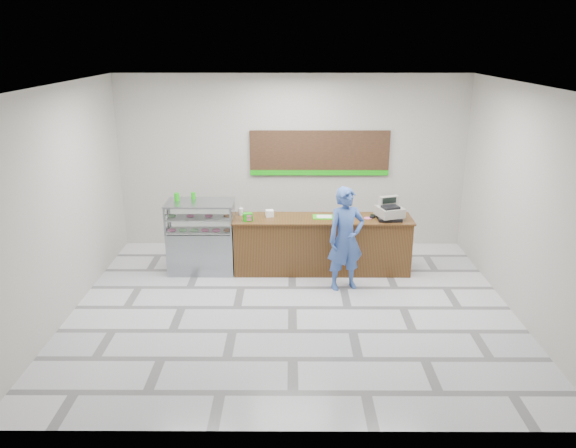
{
  "coord_description": "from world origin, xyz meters",
  "views": [
    {
      "loc": [
        -0.04,
        -8.16,
        4.12
      ],
      "look_at": [
        -0.07,
        0.9,
        1.13
      ],
      "focal_mm": 35.0,
      "sensor_mm": 36.0,
      "label": 1
    }
  ],
  "objects_px": {
    "sales_counter": "(322,244)",
    "cash_register": "(389,211)",
    "serving_tray": "(323,217)",
    "display_case": "(201,236)",
    "customer": "(346,239)"
  },
  "relations": [
    {
      "from": "cash_register",
      "to": "customer",
      "type": "relative_size",
      "value": 0.3
    },
    {
      "from": "cash_register",
      "to": "customer",
      "type": "distance_m",
      "value": 1.13
    },
    {
      "from": "customer",
      "to": "cash_register",
      "type": "bearing_deg",
      "value": 21.45
    },
    {
      "from": "display_case",
      "to": "cash_register",
      "type": "height_order",
      "value": "cash_register"
    },
    {
      "from": "serving_tray",
      "to": "sales_counter",
      "type": "bearing_deg",
      "value": -115.3
    },
    {
      "from": "display_case",
      "to": "customer",
      "type": "xyz_separation_m",
      "value": [
        2.58,
        -0.76,
        0.22
      ]
    },
    {
      "from": "sales_counter",
      "to": "cash_register",
      "type": "height_order",
      "value": "cash_register"
    },
    {
      "from": "sales_counter",
      "to": "cash_register",
      "type": "distance_m",
      "value": 1.37
    },
    {
      "from": "display_case",
      "to": "cash_register",
      "type": "xyz_separation_m",
      "value": [
        3.42,
        -0.06,
        0.5
      ]
    },
    {
      "from": "sales_counter",
      "to": "customer",
      "type": "distance_m",
      "value": 0.92
    },
    {
      "from": "cash_register",
      "to": "customer",
      "type": "height_order",
      "value": "customer"
    },
    {
      "from": "serving_tray",
      "to": "customer",
      "type": "height_order",
      "value": "customer"
    },
    {
      "from": "sales_counter",
      "to": "customer",
      "type": "relative_size",
      "value": 1.81
    },
    {
      "from": "cash_register",
      "to": "serving_tray",
      "type": "height_order",
      "value": "cash_register"
    },
    {
      "from": "sales_counter",
      "to": "serving_tray",
      "type": "xyz_separation_m",
      "value": [
        0.01,
        0.02,
        0.52
      ]
    }
  ]
}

